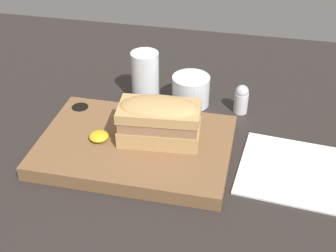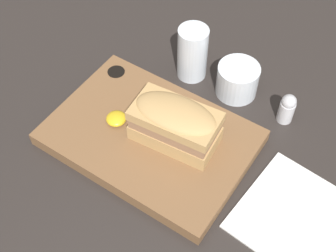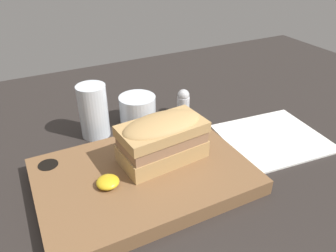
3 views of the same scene
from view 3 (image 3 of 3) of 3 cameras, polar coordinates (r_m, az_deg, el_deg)
name	(u,v)px [view 3 (image 3 of 3)]	position (r cm, az deg, el deg)	size (l,w,h in cm)	color
dining_table	(166,179)	(61.07, -0.30, -9.22)	(172.48, 121.34, 2.00)	#282321
serving_board	(143,176)	(58.09, -4.31, -8.73)	(36.03, 25.02, 2.84)	brown
sandwich	(163,137)	(57.27, -0.80, -1.91)	(15.72, 9.38, 8.48)	tan
mustard_dollop	(108,182)	(54.39, -10.44, -9.56)	(3.74, 3.74, 1.50)	gold
water_glass	(94,114)	(70.85, -12.76, 2.00)	(6.09, 6.09, 11.55)	silver
wine_glass	(138,111)	(74.95, -5.29, 2.56)	(8.28, 8.28, 6.57)	silver
napkin	(273,138)	(73.64, 17.81, -1.97)	(22.17, 20.45, 0.40)	white
salt_shaker	(183,102)	(78.06, 2.68, 4.19)	(2.98, 2.98, 6.51)	silver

